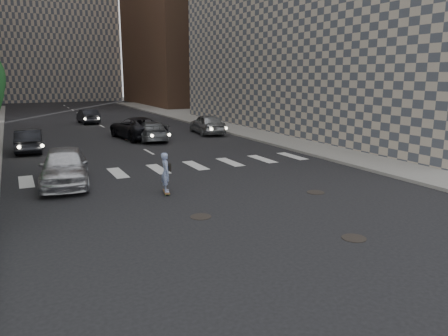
% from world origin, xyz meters
% --- Properties ---
extents(ground, '(160.00, 160.00, 0.00)m').
position_xyz_m(ground, '(0.00, 0.00, 0.00)').
color(ground, black).
rests_on(ground, ground).
extents(sidewalk_right, '(13.00, 80.00, 0.15)m').
position_xyz_m(sidewalk_right, '(14.50, 20.00, 0.07)').
color(sidewalk_right, gray).
rests_on(sidewalk_right, ground).
extents(manhole_a, '(0.70, 0.70, 0.02)m').
position_xyz_m(manhole_a, '(1.20, -2.50, 0.01)').
color(manhole_a, black).
rests_on(manhole_a, ground).
extents(manhole_b, '(0.70, 0.70, 0.02)m').
position_xyz_m(manhole_b, '(-2.00, 1.20, 0.01)').
color(manhole_b, black).
rests_on(manhole_b, ground).
extents(manhole_c, '(0.70, 0.70, 0.02)m').
position_xyz_m(manhole_c, '(3.30, 2.00, 0.01)').
color(manhole_c, black).
rests_on(manhole_c, ground).
extents(skateboarder, '(0.48, 0.85, 1.64)m').
position_xyz_m(skateboarder, '(-2.09, 4.46, 0.86)').
color(skateboarder, brown).
rests_on(skateboarder, ground).
extents(silver_sedan, '(2.56, 4.98, 1.62)m').
position_xyz_m(silver_sedan, '(-5.50, 7.62, 0.81)').
color(silver_sedan, silver).
rests_on(silver_sedan, ground).
extents(traffic_car_a, '(1.75, 4.25, 1.37)m').
position_xyz_m(traffic_car_a, '(-6.50, 17.19, 0.69)').
color(traffic_car_a, black).
rests_on(traffic_car_a, ground).
extents(traffic_car_b, '(2.43, 4.86, 1.35)m').
position_xyz_m(traffic_car_b, '(1.49, 18.45, 0.68)').
color(traffic_car_b, slate).
rests_on(traffic_car_b, ground).
extents(traffic_car_c, '(3.35, 5.94, 1.57)m').
position_xyz_m(traffic_car_c, '(0.86, 19.93, 0.78)').
color(traffic_car_c, black).
rests_on(traffic_car_c, ground).
extents(traffic_car_d, '(2.28, 4.77, 1.57)m').
position_xyz_m(traffic_car_d, '(6.50, 20.00, 0.79)').
color(traffic_car_d, '#9EA1A5').
rests_on(traffic_car_d, ground).
extents(traffic_car_e, '(1.67, 4.25, 1.38)m').
position_xyz_m(traffic_car_e, '(-0.72, 32.00, 0.69)').
color(traffic_car_e, black).
rests_on(traffic_car_e, ground).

